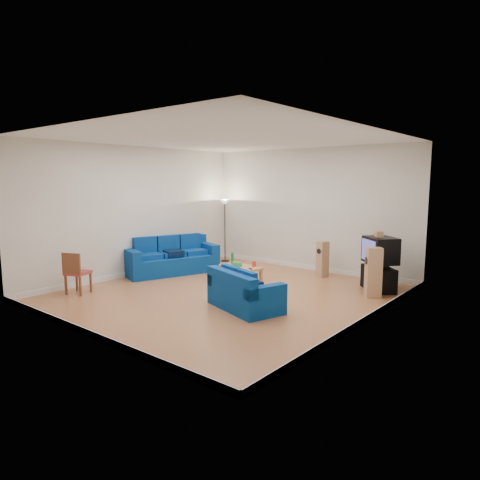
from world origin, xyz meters
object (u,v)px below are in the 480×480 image
Objects in this scene: coffee_table at (241,268)px; television at (380,250)px; sofa_loveseat at (243,294)px; tv_stand at (378,279)px; sofa_three_seat at (170,260)px.

television is at bearing 23.63° from coffee_table.
tv_stand is at bearing 81.99° from sofa_loveseat.
television is (0.02, -0.03, 0.63)m from tv_stand.
tv_stand is 0.94× the size of television.
tv_stand is 0.63m from television.
sofa_three_seat is at bearing 177.70° from sofa_loveseat.
tv_stand reaches higher than coffee_table.
television reaches higher than tv_stand.
sofa_three_seat reaches higher than tv_stand.
coffee_table is at bearing 148.14° from sofa_loveseat.
coffee_table is at bearing -111.59° from tv_stand.
television reaches higher than sofa_loveseat.
sofa_loveseat reaches higher than coffee_table.
coffee_table is 3.09m from tv_stand.
television is (1.44, 2.89, 0.61)m from sofa_loveseat.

